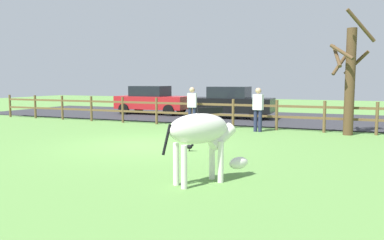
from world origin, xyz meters
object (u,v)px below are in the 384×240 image
zebra (203,134)px  parked_car_red (152,100)px  bare_tree (350,77)px  visitor_left_of_tree (192,105)px  crow_on_grass (190,147)px  parked_car_black (231,102)px  visitor_right_of_tree (258,108)px

zebra → parked_car_red: bearing=122.5°
bare_tree → visitor_left_of_tree: (-5.89, -0.11, -1.13)m
crow_on_grass → parked_car_red: parked_car_red is taller
parked_car_black → visitor_right_of_tree: 4.83m
parked_car_black → crow_on_grass: bearing=-80.0°
crow_on_grass → parked_car_black: parked_car_black is taller
bare_tree → zebra: size_ratio=2.57×
crow_on_grass → parked_car_red: 11.35m
visitor_right_of_tree → parked_car_red: bearing=146.3°
zebra → crow_on_grass: bearing=117.5°
zebra → visitor_left_of_tree: visitor_left_of_tree is taller
bare_tree → parked_car_red: 11.16m
bare_tree → crow_on_grass: size_ratio=19.82×
parked_car_red → visitor_right_of_tree: bearing=-33.7°
parked_car_black → visitor_right_of_tree: size_ratio=2.48×
bare_tree → zebra: (-2.37, -7.92, -1.11)m
parked_car_red → visitor_right_of_tree: (7.09, -4.73, 0.06)m
crow_on_grass → parked_car_black: bearing=100.0°
parked_car_red → visitor_left_of_tree: bearing=-46.0°
parked_car_black → visitor_right_of_tree: (2.33, -4.23, 0.06)m
bare_tree → visitor_left_of_tree: bearing=-179.0°
parked_car_black → visitor_left_of_tree: (-0.45, -3.97, 0.06)m
bare_tree → parked_car_red: bearing=156.9°
zebra → visitor_left_of_tree: (-3.52, 7.81, -0.02)m
zebra → parked_car_black: 12.18m
zebra → parked_car_black: parked_car_black is taller
zebra → visitor_right_of_tree: (-0.74, 7.55, -0.02)m
visitor_right_of_tree → parked_car_black: bearing=118.8°
crow_on_grass → visitor_left_of_tree: visitor_left_of_tree is taller
parked_car_black → visitor_left_of_tree: size_ratio=2.48×
parked_car_red → parked_car_black: 4.79m
visitor_left_of_tree → visitor_right_of_tree: same height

